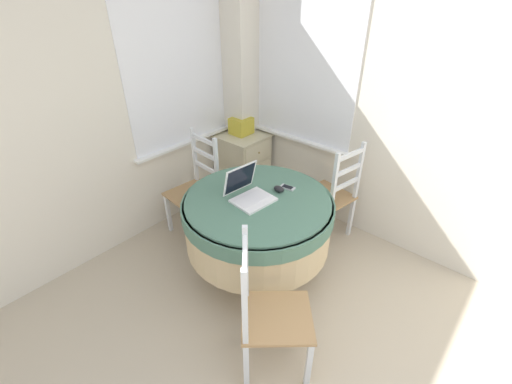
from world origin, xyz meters
TOP-DOWN VIEW (x-y plane):
  - corner_room_shell at (1.02, 1.76)m, footprint 4.09×4.67m
  - round_dining_table at (0.72, 1.59)m, footprint 1.18×1.18m
  - laptop at (0.67, 1.65)m, footprint 0.32×0.34m
  - computer_mouse at (0.90, 1.53)m, footprint 0.06×0.09m
  - cell_phone at (0.99, 1.51)m, footprint 0.07×0.13m
  - dining_chair_near_back_window at (0.78, 2.43)m, footprint 0.45×0.42m
  - dining_chair_near_right_window at (1.54, 1.40)m, footprint 0.46×0.49m
  - dining_chair_camera_near at (0.13, 0.99)m, footprint 0.57×0.58m
  - corner_cabinet at (1.57, 2.54)m, footprint 0.48×0.49m
  - storage_box at (1.59, 2.58)m, footprint 0.21×0.20m

SIDE VIEW (x-z plane):
  - corner_cabinet at x=1.57m, z-range 0.00..0.74m
  - dining_chair_near_back_window at x=0.78m, z-range -0.04..0.95m
  - dining_chair_near_right_window at x=1.54m, z-range -0.04..0.95m
  - dining_chair_camera_near at x=0.13m, z-range -0.04..0.95m
  - round_dining_table at x=0.72m, z-range 0.18..0.92m
  - cell_phone at x=0.99m, z-range 0.74..0.75m
  - computer_mouse at x=0.90m, z-range 0.74..0.79m
  - laptop at x=0.67m, z-range 0.67..0.92m
  - storage_box at x=1.59m, z-range 0.74..0.91m
  - corner_room_shell at x=1.02m, z-range 0.00..2.55m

